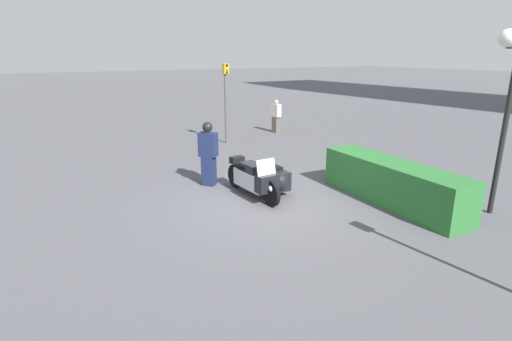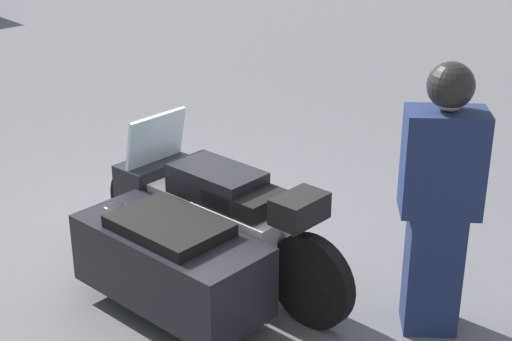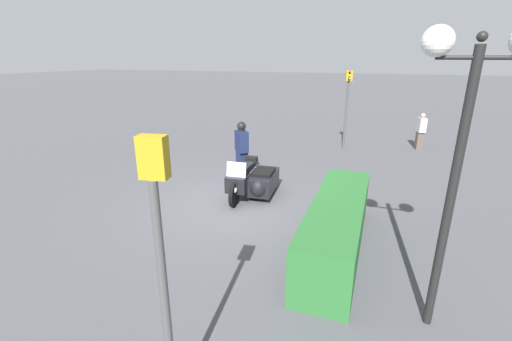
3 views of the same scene
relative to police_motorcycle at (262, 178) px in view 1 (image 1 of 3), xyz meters
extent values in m
plane|color=#4C4C51|center=(0.63, -0.25, -0.47)|extent=(160.00, 160.00, 0.00)
cylinder|color=black|center=(0.86, -0.23, -0.13)|extent=(0.67, 0.16, 0.67)
cylinder|color=black|center=(-0.88, -0.39, -0.13)|extent=(0.67, 0.16, 0.67)
cylinder|color=black|center=(-0.23, 0.24, -0.21)|extent=(0.53, 0.15, 0.52)
cube|color=#B7B7BC|center=(-0.01, -0.31, -0.01)|extent=(1.27, 0.52, 0.45)
cube|color=black|center=(-0.01, -0.31, 0.32)|extent=(0.71, 0.45, 0.24)
cube|color=black|center=(-0.29, -0.33, 0.30)|extent=(0.53, 0.43, 0.12)
cube|color=black|center=(0.69, -0.24, 0.08)|extent=(0.37, 0.58, 0.44)
cube|color=silver|center=(0.64, -0.25, 0.50)|extent=(0.16, 0.54, 0.40)
sphere|color=white|center=(0.91, -0.22, 0.01)|extent=(0.18, 0.18, 0.18)
cube|color=black|center=(-0.17, 0.24, -0.06)|extent=(1.44, 0.74, 0.50)
sphere|color=black|center=(0.42, 0.30, -0.04)|extent=(0.47, 0.47, 0.48)
cube|color=black|center=(-0.17, 0.24, 0.23)|extent=(0.81, 0.59, 0.09)
cube|color=black|center=(-0.77, -0.38, 0.37)|extent=(0.27, 0.39, 0.18)
cube|color=#192347|center=(-1.44, -0.96, -0.04)|extent=(0.46, 0.46, 0.86)
cube|color=#192347|center=(-1.44, -0.96, 0.73)|extent=(0.57, 0.57, 0.68)
sphere|color=tan|center=(-1.44, -0.96, 1.19)|extent=(0.23, 0.23, 0.23)
sphere|color=black|center=(-1.44, -0.96, 1.23)|extent=(0.29, 0.29, 0.29)
cube|color=#28662D|center=(2.11, 2.60, 0.07)|extent=(4.15, 0.99, 1.07)
cylinder|color=black|center=(3.72, 4.20, 1.51)|extent=(0.12, 0.12, 3.95)
sphere|color=white|center=(3.72, 3.75, 3.52)|extent=(0.38, 0.38, 0.38)
cylinder|color=#4C4C4C|center=(-6.33, 1.77, 0.97)|extent=(0.09, 0.09, 2.87)
cube|color=#B79319|center=(-6.28, 1.79, 2.60)|extent=(0.21, 0.29, 0.40)
sphere|color=#410707|center=(-6.21, 1.81, 2.73)|extent=(0.11, 0.11, 0.11)
sphere|color=orange|center=(-6.21, 1.81, 2.60)|extent=(0.11, 0.11, 0.11)
sphere|color=#07350F|center=(-6.21, 1.81, 2.47)|extent=(0.11, 0.11, 0.11)
cube|color=brown|center=(-7.36, 4.84, -0.09)|extent=(0.36, 0.33, 0.76)
cube|color=beige|center=(-7.36, 4.84, 0.59)|extent=(0.49, 0.36, 0.60)
sphere|color=tan|center=(-7.36, 4.84, 0.99)|extent=(0.20, 0.20, 0.20)
camera|label=1|loc=(8.92, -4.97, 3.23)|focal=28.00mm
camera|label=2|loc=(-3.97, 2.95, 2.59)|focal=55.00mm
camera|label=3|loc=(8.54, 3.22, 3.34)|focal=24.00mm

